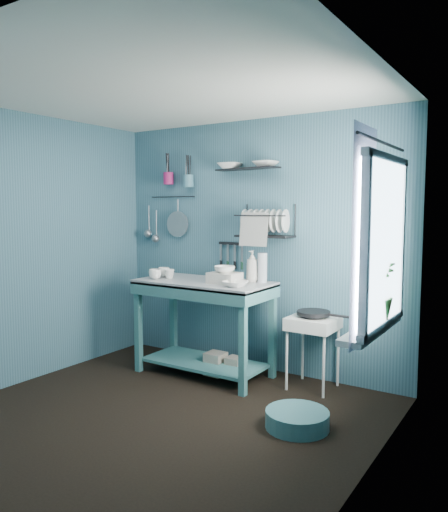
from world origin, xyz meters
The scene contains 35 objects.
floor centered at (0.00, 0.00, 0.00)m, with size 3.20×3.20×0.00m, color black.
ceiling centered at (0.00, 0.00, 2.50)m, with size 3.20×3.20×0.00m, color silver.
wall_back centered at (0.00, 1.50, 1.25)m, with size 3.20×3.20×0.00m, color #365F70.
wall_left centered at (-1.60, 0.00, 1.25)m, with size 3.00×3.00×0.00m, color #365F70.
wall_right centered at (1.60, 0.00, 1.25)m, with size 3.00×3.00×0.00m, color #365F70.
work_counter centered at (-0.29, 1.02, 0.46)m, with size 1.31×0.65×0.93m, color #377273.
mug_left centered at (-0.77, 0.86, 0.98)m, with size 0.12×0.12×0.10m, color white.
mug_mid centered at (-0.67, 0.96, 0.97)m, with size 0.10×0.10×0.09m, color white.
mug_right centered at (-0.79, 1.02, 0.98)m, with size 0.12×0.12×0.10m, color white.
wash_tub centered at (-0.04, 1.00, 0.98)m, with size 0.28×0.22×0.10m, color beige.
tub_bowl centered at (-0.04, 1.00, 1.06)m, with size 0.20×0.20×0.06m, color white.
soap_bottle centered at (0.13, 1.22, 1.08)m, with size 0.12×0.12×0.30m, color beige.
water_bottle centered at (0.23, 1.24, 1.07)m, with size 0.09×0.09×0.28m, color silver.
counter_bowl centered at (0.16, 0.87, 0.95)m, with size 0.22×0.22×0.05m, color white.
hotplate_stand centered at (0.75, 1.25, 0.33)m, with size 0.41×0.41×0.65m, color white.
frying_pan centered at (0.75, 1.25, 0.69)m, with size 0.30×0.30×0.04m, color black.
knife_strip centered at (-0.26, 1.47, 1.26)m, with size 0.32×0.02×0.03m, color black.
dish_rack centered at (0.18, 1.37, 1.51)m, with size 0.55×0.24×0.32m, color black.
upper_shelf centered at (-0.04, 1.40, 2.01)m, with size 0.70×0.18×0.01m, color black.
shelf_bowl_left centered at (-0.24, 1.40, 2.05)m, with size 0.24×0.24×0.06m, color white.
shelf_bowl_right centered at (0.17, 1.40, 2.10)m, with size 0.23×0.23×0.06m, color white.
utensil_cup_magenta centered at (-1.04, 1.42, 1.95)m, with size 0.11×0.11×0.13m, color #A81F60.
utensil_cup_teal centered at (-0.77, 1.42, 1.91)m, with size 0.11×0.11×0.13m, color teal.
colander centered at (-0.95, 1.45, 1.45)m, with size 0.28×0.28×0.03m, color #94979B.
ladle_outer centered at (-1.37, 1.46, 1.51)m, with size 0.01×0.01×0.30m, color #94979B.
ladle_inner centered at (-1.26, 1.46, 1.45)m, with size 0.01×0.01×0.30m, color #94979B.
hook_rail centered at (-1.03, 1.47, 1.75)m, with size 0.01×0.01×0.60m, color black.
window_glass centered at (1.59, 0.45, 1.40)m, with size 1.10×1.10×0.00m, color white.
windowsill centered at (1.50, 0.45, 0.81)m, with size 0.16×0.95×0.04m, color white.
curtain centered at (1.52, 0.15, 1.45)m, with size 1.35×1.35×0.00m, color white.
curtain_rod centered at (1.54, 0.45, 2.05)m, with size 0.02×0.02×1.05m, color black.
potted_plant centered at (1.49, 0.52, 1.06)m, with size 0.26×0.26×0.46m, color #2B6026.
storage_tin_large centered at (-0.19, 1.07, 0.11)m, with size 0.18×0.18×0.22m, color gray.
storage_tin_small centered at (0.01, 1.10, 0.10)m, with size 0.15×0.15×0.20m, color gray.
floor_basin centered at (0.98, 0.41, 0.07)m, with size 0.47×0.47×0.13m, color teal.
Camera 1 is at (2.46, -2.87, 1.63)m, focal length 35.00 mm.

